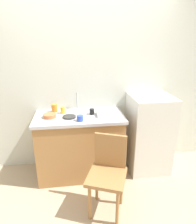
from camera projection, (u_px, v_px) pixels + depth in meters
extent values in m
plane|color=tan|center=(94.00, 204.00, 2.42)|extent=(8.00, 8.00, 0.00)
cube|color=silver|center=(86.00, 81.00, 2.90)|extent=(4.80, 0.10, 2.58)
cube|color=#A87542|center=(80.00, 146.00, 2.86)|extent=(1.15, 0.60, 0.87)
cube|color=#B7B7BC|center=(79.00, 116.00, 2.70)|extent=(1.19, 0.64, 0.04)
cylinder|color=#B7B7BC|center=(77.00, 101.00, 2.88)|extent=(0.02, 0.02, 0.25)
cube|color=silver|center=(148.00, 133.00, 2.94)|extent=(0.57, 0.59, 1.13)
cylinder|color=#A87542|center=(90.00, 202.00, 2.14)|extent=(0.04, 0.04, 0.45)
cylinder|color=#A87542|center=(117.00, 208.00, 2.07)|extent=(0.04, 0.04, 0.45)
cylinder|color=#A87542|center=(97.00, 184.00, 2.42)|extent=(0.04, 0.04, 0.45)
cylinder|color=#A87542|center=(122.00, 188.00, 2.35)|extent=(0.04, 0.04, 0.45)
cube|color=#A87542|center=(107.00, 177.00, 2.16)|extent=(0.52, 0.52, 0.04)
cube|color=#A87542|center=(110.00, 150.00, 2.25)|extent=(0.34, 0.16, 0.40)
cube|color=white|center=(107.00, 113.00, 2.68)|extent=(0.28, 0.20, 0.05)
cylinder|color=#C67042|center=(50.00, 116.00, 2.60)|extent=(0.17, 0.17, 0.05)
cylinder|color=#2D2D2D|center=(69.00, 117.00, 2.61)|extent=(0.17, 0.17, 0.02)
cylinder|color=black|center=(92.00, 112.00, 2.71)|extent=(0.06, 0.06, 0.08)
cylinder|color=blue|center=(80.00, 118.00, 2.49)|extent=(0.08, 0.08, 0.07)
cylinder|color=yellow|center=(63.00, 110.00, 2.74)|extent=(0.06, 0.06, 0.09)
cylinder|color=orange|center=(55.00, 108.00, 2.80)|extent=(0.08, 0.08, 0.11)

